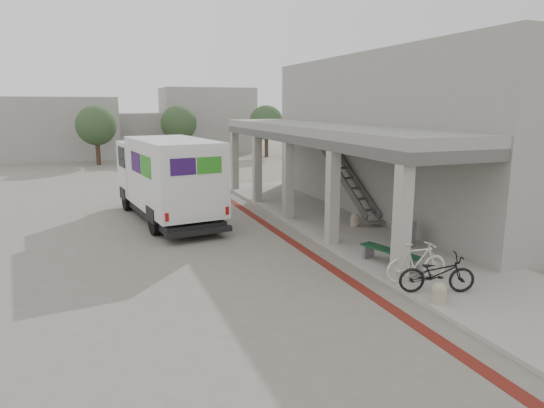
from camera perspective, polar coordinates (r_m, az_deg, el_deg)
name	(u,v)px	position (r m, az deg, el deg)	size (l,w,h in m)	color
ground	(281,256)	(15.88, 1.04, -6.18)	(120.00, 120.00, 0.00)	#6A645B
bike_lane_stripe	(286,238)	(18.01, 1.66, -4.00)	(0.35, 40.00, 0.01)	#601A13
sidewalk	(386,243)	(17.66, 13.23, -4.44)	(4.40, 28.00, 0.12)	gray
transit_building	(386,138)	(22.36, 13.31, 7.59)	(7.60, 17.00, 7.00)	gray
distant_backdrop	(119,127)	(50.06, -17.61, 8.63)	(28.00, 10.00, 6.50)	gray
tree_left	(96,126)	(42.09, -19.99, 8.66)	(3.20, 3.20, 4.80)	#38281C
tree_mid	(179,124)	(44.73, -10.93, 9.28)	(3.20, 3.20, 4.80)	#38281C
tree_right	(266,123)	(45.81, -0.67, 9.53)	(3.20, 3.20, 4.80)	#38281C
fedex_truck	(166,177)	(20.95, -12.33, 3.15)	(3.58, 8.46, 3.50)	black
bench	(390,254)	(14.97, 13.71, -5.77)	(0.98, 2.09, 0.48)	slate
bollard_near	(439,293)	(12.59, 19.06, -9.83)	(0.35, 0.35, 0.53)	gray
bollard_far	(355,220)	(19.43, 9.71, -1.84)	(0.35, 0.35, 0.53)	gray
utility_cabinet	(406,233)	(17.12, 15.51, -3.33)	(0.40, 0.53, 0.88)	slate
bicycle_black	(437,273)	(13.18, 18.83, -7.72)	(0.68, 1.94, 1.02)	black
bicycle_cream	(417,262)	(13.78, 16.66, -6.57)	(0.52, 1.83, 1.10)	beige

